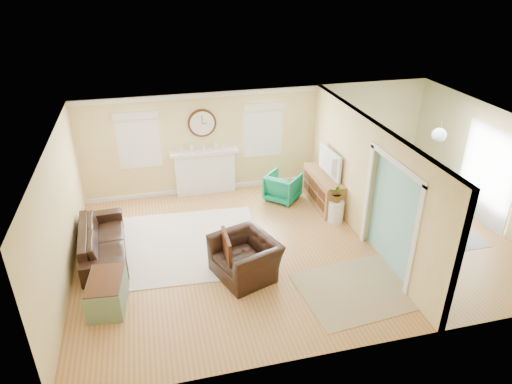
% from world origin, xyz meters
% --- Properties ---
extents(floor, '(9.00, 9.00, 0.00)m').
position_xyz_m(floor, '(0.00, 0.00, 0.00)').
color(floor, '#A06E38').
rests_on(floor, ground).
extents(wall_back, '(9.00, 0.02, 2.60)m').
position_xyz_m(wall_back, '(0.00, 3.00, 1.30)').
color(wall_back, tan).
rests_on(wall_back, ground).
extents(wall_front, '(9.00, 0.02, 2.60)m').
position_xyz_m(wall_front, '(0.00, -3.00, 1.30)').
color(wall_front, tan).
rests_on(wall_front, ground).
extents(wall_left, '(0.02, 6.00, 2.60)m').
position_xyz_m(wall_left, '(-4.50, 0.00, 1.30)').
color(wall_left, tan).
rests_on(wall_left, ground).
extents(wall_right, '(0.02, 6.00, 2.60)m').
position_xyz_m(wall_right, '(4.50, 0.00, 1.30)').
color(wall_right, tan).
rests_on(wall_right, ground).
extents(ceiling, '(9.00, 6.00, 0.02)m').
position_xyz_m(ceiling, '(0.00, 0.00, 2.60)').
color(ceiling, white).
rests_on(ceiling, wall_back).
extents(partition, '(0.17, 6.00, 2.60)m').
position_xyz_m(partition, '(1.51, 0.28, 1.36)').
color(partition, tan).
rests_on(partition, ground).
extents(fireplace, '(1.70, 0.30, 1.17)m').
position_xyz_m(fireplace, '(-1.50, 2.88, 0.60)').
color(fireplace, white).
rests_on(fireplace, ground).
extents(wall_clock, '(0.70, 0.07, 0.70)m').
position_xyz_m(wall_clock, '(-1.50, 2.97, 1.85)').
color(wall_clock, '#4D2511').
rests_on(wall_clock, wall_back).
extents(window_left, '(1.05, 0.13, 1.42)m').
position_xyz_m(window_left, '(-3.05, 2.95, 1.66)').
color(window_left, white).
rests_on(window_left, wall_back).
extents(window_right, '(1.05, 0.13, 1.42)m').
position_xyz_m(window_right, '(0.05, 2.95, 1.66)').
color(window_right, white).
rests_on(window_right, wall_back).
extents(french_doors, '(0.06, 1.70, 2.20)m').
position_xyz_m(french_doors, '(4.45, 0.00, 1.10)').
color(french_doors, white).
rests_on(french_doors, ground).
extents(pendant, '(0.30, 0.30, 0.55)m').
position_xyz_m(pendant, '(3.00, 0.00, 2.20)').
color(pendant, gold).
rests_on(pendant, ceiling).
extents(rug_cream, '(3.33, 2.94, 0.02)m').
position_xyz_m(rug_cream, '(-2.29, 0.55, 0.01)').
color(rug_cream, '#EFE8CB').
rests_on(rug_cream, floor).
extents(rug_jute, '(2.20, 1.86, 0.01)m').
position_xyz_m(rug_jute, '(0.61, -1.70, 0.01)').
color(rug_jute, tan).
rests_on(rug_jute, floor).
extents(rug_grey, '(2.26, 2.83, 0.01)m').
position_xyz_m(rug_grey, '(2.88, 0.31, 0.01)').
color(rug_grey, gray).
rests_on(rug_grey, floor).
extents(sofa, '(1.00, 2.26, 0.64)m').
position_xyz_m(sofa, '(-3.94, 0.61, 0.32)').
color(sofa, black).
rests_on(sofa, floor).
extents(eames_chair, '(1.38, 1.46, 0.77)m').
position_xyz_m(eames_chair, '(-1.27, -0.75, 0.38)').
color(eames_chair, black).
rests_on(eames_chair, floor).
extents(green_chair, '(1.07, 1.07, 0.70)m').
position_xyz_m(green_chair, '(0.31, 2.02, 0.35)').
color(green_chair, '#097A56').
rests_on(green_chair, floor).
extents(trunk, '(0.69, 1.03, 0.56)m').
position_xyz_m(trunk, '(-3.79, -1.04, 0.28)').
color(trunk, gray).
rests_on(trunk, floor).
extents(credenza, '(0.55, 1.62, 0.80)m').
position_xyz_m(credenza, '(1.23, 1.55, 0.40)').
color(credenza, olive).
rests_on(credenza, floor).
extents(tv, '(0.20, 1.12, 0.64)m').
position_xyz_m(tv, '(1.21, 1.55, 1.12)').
color(tv, black).
rests_on(tv, credenza).
extents(garden_stool, '(0.35, 0.35, 0.52)m').
position_xyz_m(garden_stool, '(1.18, 0.70, 0.26)').
color(garden_stool, white).
rests_on(garden_stool, floor).
extents(potted_plant, '(0.49, 0.47, 0.41)m').
position_xyz_m(potted_plant, '(1.18, 0.70, 0.73)').
color(potted_plant, '#337F33').
rests_on(potted_plant, garden_stool).
extents(dining_table, '(1.18, 2.02, 0.70)m').
position_xyz_m(dining_table, '(2.88, 0.31, 0.35)').
color(dining_table, '#4D2511').
rests_on(dining_table, floor).
extents(dining_chair_n, '(0.41, 0.41, 0.89)m').
position_xyz_m(dining_chair_n, '(2.80, 1.32, 0.52)').
color(dining_chair_n, gray).
rests_on(dining_chair_n, floor).
extents(dining_chair_s, '(0.57, 0.57, 1.03)m').
position_xyz_m(dining_chair_s, '(2.95, -0.81, 0.61)').
color(dining_chair_s, gray).
rests_on(dining_chair_s, floor).
extents(dining_chair_w, '(0.48, 0.48, 0.99)m').
position_xyz_m(dining_chair_w, '(2.23, 0.38, 0.58)').
color(dining_chair_w, white).
rests_on(dining_chair_w, floor).
extents(dining_chair_e, '(0.44, 0.44, 0.86)m').
position_xyz_m(dining_chair_e, '(3.63, 0.35, 0.50)').
color(dining_chair_e, gray).
rests_on(dining_chair_e, floor).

